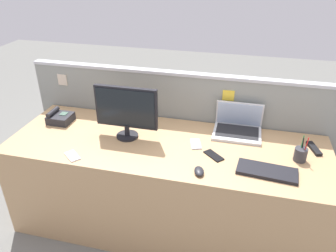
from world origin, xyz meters
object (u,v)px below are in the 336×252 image
(desk_phone, at_px, (60,118))
(computer_mouse_right_hand, at_px, (199,171))
(laptop, at_px, (238,126))
(tv_remote, at_px, (314,148))
(cell_phone_white_slab, at_px, (72,156))
(pen_cup, at_px, (301,154))
(desktop_monitor, at_px, (126,110))
(cell_phone_black_slab, at_px, (214,156))
(cell_phone_silver_slab, at_px, (196,144))
(keyboard_main, at_px, (267,171))

(desk_phone, height_order, computer_mouse_right_hand, desk_phone)
(laptop, distance_m, tv_remote, 0.55)
(computer_mouse_right_hand, bearing_deg, cell_phone_white_slab, 165.37)
(pen_cup, bearing_deg, desk_phone, 176.54)
(cell_phone_white_slab, height_order, tv_remote, tv_remote)
(desktop_monitor, xyz_separation_m, cell_phone_white_slab, (-0.27, -0.35, -0.21))
(computer_mouse_right_hand, height_order, tv_remote, computer_mouse_right_hand)
(laptop, distance_m, cell_phone_white_slab, 1.22)
(desktop_monitor, relative_size, tv_remote, 2.72)
(desktop_monitor, distance_m, tv_remote, 1.34)
(desktop_monitor, relative_size, desk_phone, 2.62)
(cell_phone_black_slab, xyz_separation_m, tv_remote, (0.67, 0.25, 0.01))
(desktop_monitor, distance_m, cell_phone_silver_slab, 0.55)
(keyboard_main, height_order, cell_phone_silver_slab, keyboard_main)
(desk_phone, bearing_deg, cell_phone_black_slab, -8.90)
(desktop_monitor, distance_m, keyboard_main, 1.04)
(desktop_monitor, distance_m, pen_cup, 1.22)
(computer_mouse_right_hand, distance_m, cell_phone_silver_slab, 0.34)
(cell_phone_white_slab, bearing_deg, laptop, -20.54)
(tv_remote, bearing_deg, cell_phone_black_slab, -176.14)
(computer_mouse_right_hand, bearing_deg, laptop, 55.20)
(cell_phone_silver_slab, bearing_deg, keyboard_main, -40.75)
(cell_phone_silver_slab, distance_m, cell_phone_white_slab, 0.86)
(pen_cup, height_order, tv_remote, pen_cup)
(laptop, distance_m, computer_mouse_right_hand, 0.62)
(laptop, distance_m, pen_cup, 0.51)
(pen_cup, bearing_deg, keyboard_main, -137.62)
(tv_remote, bearing_deg, pen_cup, -141.19)
(desktop_monitor, relative_size, computer_mouse_right_hand, 4.62)
(pen_cup, bearing_deg, cell_phone_black_slab, -171.04)
(laptop, xyz_separation_m, pen_cup, (0.42, -0.29, -0.00))
(keyboard_main, relative_size, cell_phone_silver_slab, 2.75)
(laptop, relative_size, computer_mouse_right_hand, 3.54)
(laptop, bearing_deg, desktop_monitor, -161.57)
(desktop_monitor, xyz_separation_m, laptop, (0.79, 0.26, -0.17))
(pen_cup, bearing_deg, laptop, 145.81)
(pen_cup, bearing_deg, tv_remote, 55.42)
(cell_phone_white_slab, bearing_deg, keyboard_main, -44.64)
(pen_cup, distance_m, tv_remote, 0.20)
(keyboard_main, height_order, tv_remote, keyboard_main)
(desktop_monitor, bearing_deg, pen_cup, -1.14)
(pen_cup, relative_size, tv_remote, 1.08)
(desktop_monitor, height_order, tv_remote, desktop_monitor)
(computer_mouse_right_hand, distance_m, tv_remote, 0.87)
(laptop, relative_size, pen_cup, 1.93)
(keyboard_main, distance_m, cell_phone_silver_slab, 0.54)
(desktop_monitor, bearing_deg, cell_phone_black_slab, -9.70)
(pen_cup, xyz_separation_m, cell_phone_black_slab, (-0.56, -0.09, -0.04))
(laptop, distance_m, cell_phone_black_slab, 0.40)
(keyboard_main, relative_size, computer_mouse_right_hand, 3.69)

